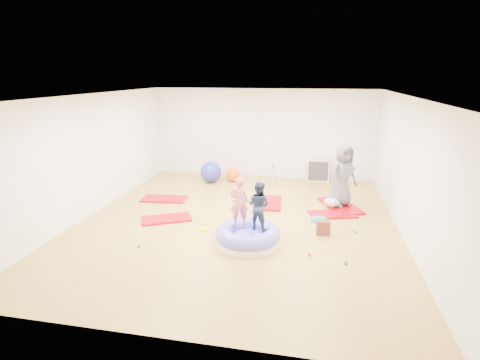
# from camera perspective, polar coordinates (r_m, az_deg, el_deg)

# --- Properties ---
(room) EXTENTS (7.01, 8.01, 2.81)m
(room) POSITION_cam_1_polar(r_m,az_deg,el_deg) (8.13, -0.41, 2.82)
(room) COLOR #A38C44
(room) RESTS_ON ground
(gym_mat_front_left) EXTENTS (1.24, 1.01, 0.05)m
(gym_mat_front_left) POSITION_cam_1_polar(r_m,az_deg,el_deg) (8.82, -11.15, -5.82)
(gym_mat_front_left) COLOR #C30001
(gym_mat_front_left) RESTS_ON ground
(gym_mat_mid_left) EXTENTS (1.22, 0.69, 0.05)m
(gym_mat_mid_left) POSITION_cam_1_polar(r_m,az_deg,el_deg) (10.18, -11.49, -2.83)
(gym_mat_mid_left) COLOR #C30001
(gym_mat_mid_left) RESTS_ON ground
(gym_mat_center_back) EXTENTS (0.66, 1.18, 0.05)m
(gym_mat_center_back) POSITION_cam_1_polar(r_m,az_deg,el_deg) (9.71, 4.60, -3.50)
(gym_mat_center_back) COLOR #C30001
(gym_mat_center_back) RESTS_ON ground
(gym_mat_right) EXTENTS (1.19, 0.82, 0.04)m
(gym_mat_right) POSITION_cam_1_polar(r_m,az_deg,el_deg) (9.19, 13.95, -5.09)
(gym_mat_right) COLOR #C30001
(gym_mat_right) RESTS_ON ground
(gym_mat_rear_right) EXTENTS (1.14, 1.48, 0.06)m
(gym_mat_rear_right) POSITION_cam_1_polar(r_m,az_deg,el_deg) (9.78, 15.02, -3.83)
(gym_mat_rear_right) COLOR #C30001
(gym_mat_rear_right) RESTS_ON ground
(inflatable_cushion) EXTENTS (1.28, 1.28, 0.40)m
(inflatable_cushion) POSITION_cam_1_polar(r_m,az_deg,el_deg) (7.44, 1.17, -8.58)
(inflatable_cushion) COLOR white
(inflatable_cushion) RESTS_ON ground
(child_pink) EXTENTS (0.42, 0.34, 1.00)m
(child_pink) POSITION_cam_1_polar(r_m,az_deg,el_deg) (7.33, -0.14, -2.97)
(child_pink) COLOR #E16078
(child_pink) RESTS_ON inflatable_cushion
(child_navy) EXTENTS (0.56, 0.50, 0.96)m
(child_navy) POSITION_cam_1_polar(r_m,az_deg,el_deg) (7.19, 2.85, -3.54)
(child_navy) COLOR navy
(child_navy) RESTS_ON inflatable_cushion
(adult_caregiver) EXTENTS (0.89, 0.84, 1.53)m
(adult_caregiver) POSITION_cam_1_polar(r_m,az_deg,el_deg) (9.56, 15.41, 0.67)
(adult_caregiver) COLOR #525460
(adult_caregiver) RESTS_ON gym_mat_rear_right
(infant) EXTENTS (0.39, 0.40, 0.23)m
(infant) POSITION_cam_1_polar(r_m,az_deg,el_deg) (9.52, 13.81, -3.35)
(infant) COLOR #9CBCF4
(infant) RESTS_ON gym_mat_rear_right
(ball_pit_balls) EXTENTS (5.21, 3.12, 0.06)m
(ball_pit_balls) POSITION_cam_1_polar(r_m,az_deg,el_deg) (8.19, 0.33, -7.17)
(ball_pit_balls) COLOR #277E35
(ball_pit_balls) RESTS_ON ground
(exercise_ball_blue) EXTENTS (0.65, 0.65, 0.65)m
(exercise_ball_blue) POSITION_cam_1_polar(r_m,az_deg,el_deg) (11.54, -4.48, 1.23)
(exercise_ball_blue) COLOR #2A2BAD
(exercise_ball_blue) RESTS_ON ground
(exercise_ball_orange) EXTENTS (0.43, 0.43, 0.43)m
(exercise_ball_orange) POSITION_cam_1_polar(r_m,az_deg,el_deg) (11.60, -1.10, 0.80)
(exercise_ball_orange) COLOR #FF5C00
(exercise_ball_orange) RESTS_ON ground
(infant_play_gym) EXTENTS (0.69, 0.65, 0.53)m
(infant_play_gym) POSITION_cam_1_polar(r_m,az_deg,el_deg) (11.50, 3.73, 1.33)
(infant_play_gym) COLOR beige
(infant_play_gym) RESTS_ON ground
(cube_shelf) EXTENTS (0.69, 0.34, 0.69)m
(cube_shelf) POSITION_cam_1_polar(r_m,az_deg,el_deg) (11.91, 11.83, 1.51)
(cube_shelf) COLOR beige
(cube_shelf) RESTS_ON ground
(balance_disc) EXTENTS (0.34, 0.34, 0.08)m
(balance_disc) POSITION_cam_1_polar(r_m,az_deg,el_deg) (8.72, 11.88, -5.99)
(balance_disc) COLOR teal
(balance_disc) RESTS_ON ground
(backpack) EXTENTS (0.29, 0.20, 0.31)m
(backpack) POSITION_cam_1_polar(r_m,az_deg,el_deg) (8.02, 12.56, -7.12)
(backpack) COLOR #993A23
(backpack) RESTS_ON ground
(yellow_toy) EXTENTS (0.19, 0.19, 0.03)m
(yellow_toy) POSITION_cam_1_polar(r_m,az_deg,el_deg) (8.16, -5.58, -7.46)
(yellow_toy) COLOR #F9F400
(yellow_toy) RESTS_ON ground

